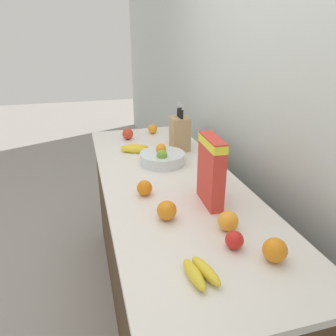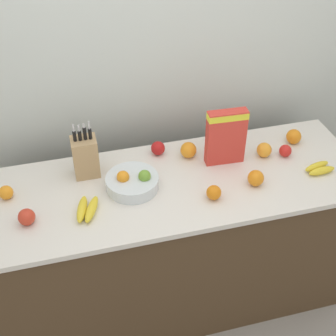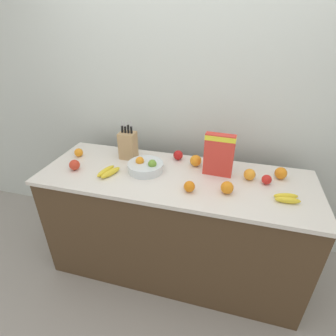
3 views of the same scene
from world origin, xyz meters
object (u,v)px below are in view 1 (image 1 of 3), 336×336
Objects in this scene: knife_block at (180,133)px; orange_front_right at (228,221)px; apple_rear at (128,134)px; apple_leftmost at (213,165)px; orange_by_cereal at (275,250)px; orange_near_bowl at (153,129)px; fruit_bowl at (162,158)px; banana_bunch_right at (200,272)px; apple_front at (234,240)px; orange_front_left at (145,188)px; orange_back_center at (213,177)px; cereal_box at (211,168)px; banana_bunch_left at (135,148)px; orange_mid_right at (167,210)px.

orange_front_right is at bearing -5.62° from knife_block.
knife_block is at bearing 43.45° from apple_rear.
apple_leftmost is 0.91× the size of orange_by_cereal.
orange_by_cereal is at bearing -1.00° from knife_block.
apple_rear is 1.13× the size of orange_near_bowl.
orange_front_right is at bearing -16.62° from apple_leftmost.
fruit_bowl is 3.37× the size of apple_rear.
apple_leftmost reaches higher than banana_bunch_right.
apple_front is 0.96× the size of orange_near_bowl.
knife_block is at bearing 165.99° from banana_bunch_right.
orange_by_cereal is 1.14× the size of orange_front_left.
apple_front is 0.53m from orange_back_center.
knife_block is 0.74m from cereal_box.
orange_back_center reaches higher than orange_front_right.
orange_by_cereal reaches higher than banana_bunch_left.
cereal_box is 4.06× the size of apple_leftmost.
banana_bunch_right is (0.46, -0.22, -0.15)m from cereal_box.
orange_front_right is at bearing -14.00° from orange_back_center.
apple_rear is (-1.50, -0.00, 0.02)m from banana_bunch_right.
orange_mid_right is at bearing -0.79° from banana_bunch_left.
apple_leftmost is at bearing 156.92° from orange_back_center.
orange_mid_right is at bearing 10.81° from orange_front_left.
fruit_bowl is at bearing -128.23° from apple_leftmost.
fruit_bowl is 0.39m from orange_back_center.
apple_rear is (-0.31, -0.30, -0.07)m from knife_block.
orange_by_cereal is (1.58, 0.07, 0.01)m from orange_near_bowl.
orange_front_left is (0.58, -0.35, -0.07)m from knife_block.
orange_front_right is (-0.11, 0.03, 0.01)m from apple_front.
orange_front_left is at bearing -145.77° from orange_front_right.
orange_mid_right is at bearing -42.30° from apple_leftmost.
fruit_bowl is 3.95× the size of apple_front.
apple_rear is 0.81m from apple_leftmost.
cereal_box is 0.55m from fruit_bowl.
orange_by_cereal reaches higher than banana_bunch_right.
banana_bunch_left is 2.40× the size of orange_front_right.
orange_mid_right is at bearing -9.99° from orange_near_bowl.
orange_front_right is (0.75, 0.08, 0.00)m from fruit_bowl.
orange_front_left is at bearing -3.61° from apple_rear.
orange_back_center is (0.16, -0.07, 0.01)m from apple_leftmost.
orange_front_right reaches higher than orange_near_bowl.
cereal_box is at bearing 9.85° from fruit_bowl.
apple_front is at bearing 36.00° from orange_mid_right.
apple_leftmost is 0.83m from orange_near_bowl.
orange_near_bowl is at bearing 172.57° from fruit_bowl.
orange_back_center is (-0.63, 0.30, 0.02)m from banana_bunch_right.
orange_near_bowl is at bearing -168.53° from apple_leftmost.
apple_front is at bearing -16.17° from apple_leftmost.
orange_by_cereal reaches higher than orange_mid_right.
banana_bunch_left reaches higher than banana_bunch_right.
orange_back_center reaches higher than banana_bunch_left.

